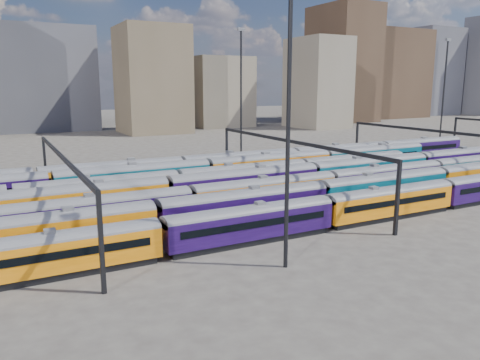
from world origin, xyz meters
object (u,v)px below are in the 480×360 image
rake_1 (156,215)px  rake_2 (190,199)px  mast_2 (289,104)px  rake_0 (251,219)px

rake_1 → rake_2: (5.70, 5.00, -0.05)m
rake_2 → mast_2: (1.99, -17.00, 11.37)m
rake_0 → rake_2: (-2.48, 10.00, 0.21)m
rake_0 → rake_1: (-8.18, 5.00, 0.25)m
rake_2 → rake_1: bearing=-138.8°
rake_2 → rake_0: bearing=-76.1°
rake_0 → mast_2: 13.54m
rake_1 → rake_0: bearing=-31.4°
rake_1 → mast_2: 18.21m
rake_1 → rake_2: bearing=41.2°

